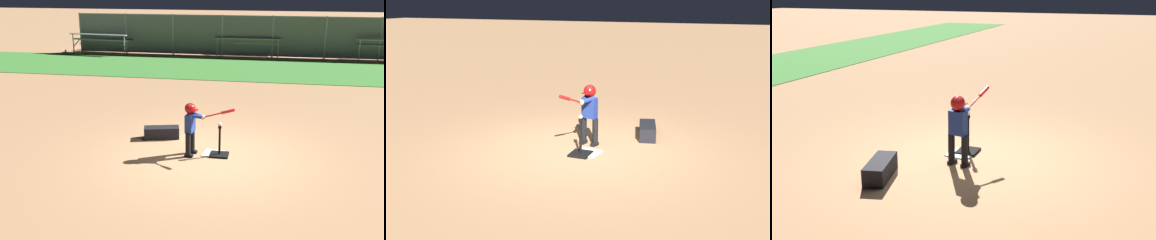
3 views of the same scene
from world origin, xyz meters
TOP-DOWN VIEW (x-y plane):
  - ground_plane at (0.00, 0.00)m, footprint 90.00×90.00m
  - grass_outfield_strip at (0.00, 9.87)m, footprint 56.00×4.85m
  - backstop_fence at (0.00, 13.14)m, footprint 17.27×0.08m
  - home_plate at (0.08, 0.17)m, footprint 0.49×0.49m
  - batting_tee at (0.22, 0.10)m, footprint 0.40×0.36m
  - batter_child at (-0.38, 0.02)m, footprint 1.10×0.41m
  - baseball at (0.22, 0.10)m, footprint 0.07×0.07m
  - bleachers_right_center at (-7.29, 13.21)m, footprint 3.23×2.15m
  - bleachers_far_left at (0.04, 13.80)m, footprint 3.22×1.90m
  - equipment_bag at (-1.29, 0.97)m, footprint 0.89×0.52m

SIDE VIEW (x-z plane):
  - ground_plane at x=0.00m, z-range 0.00..0.00m
  - grass_outfield_strip at x=0.00m, z-range 0.00..0.02m
  - home_plate at x=0.08m, z-range 0.00..0.02m
  - batting_tee at x=0.22m, z-range -0.24..0.44m
  - equipment_bag at x=-1.29m, z-range 0.00..0.28m
  - bleachers_far_left at x=0.04m, z-range -0.01..0.92m
  - bleachers_right_center at x=-7.29m, z-range -0.01..1.03m
  - baseball at x=0.22m, z-range 0.68..0.75m
  - batter_child at x=-0.38m, z-range 0.16..1.34m
  - backstop_fence at x=0.00m, z-range 0.05..2.05m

